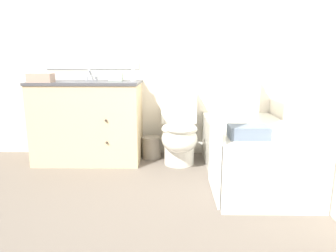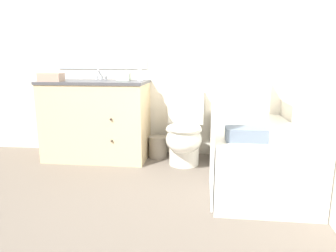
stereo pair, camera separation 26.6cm
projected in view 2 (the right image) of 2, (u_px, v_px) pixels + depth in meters
ground_plane at (136, 223)px, 2.07m from camera, size 14.00×14.00×0.00m
wall_back at (165, 47)px, 3.43m from camera, size 8.00×0.06×2.50m
wall_right at (316, 42)px, 2.45m from camera, size 0.05×2.65×2.50m
vanity_cabinet at (97, 119)px, 3.39m from camera, size 1.15×0.60×0.89m
sink_faucet at (101, 77)px, 3.48m from camera, size 0.14×0.12×0.12m
toilet at (184, 133)px, 3.22m from camera, size 0.40×0.68×0.77m
bathtub at (254, 154)px, 2.78m from camera, size 0.78×1.51×0.50m
shower_curtain at (215, 76)px, 2.28m from camera, size 0.01×0.60×1.96m
wastebasket at (158, 147)px, 3.47m from camera, size 0.21×0.21×0.25m
tissue_box at (123, 77)px, 3.33m from camera, size 0.14×0.11×0.11m
soap_dispenser at (140, 75)px, 3.27m from camera, size 0.06×0.06×0.14m
hand_towel_folded at (51, 77)px, 3.16m from camera, size 0.24×0.14×0.09m
bath_towel_folded at (246, 134)px, 2.29m from camera, size 0.31×0.20×0.10m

